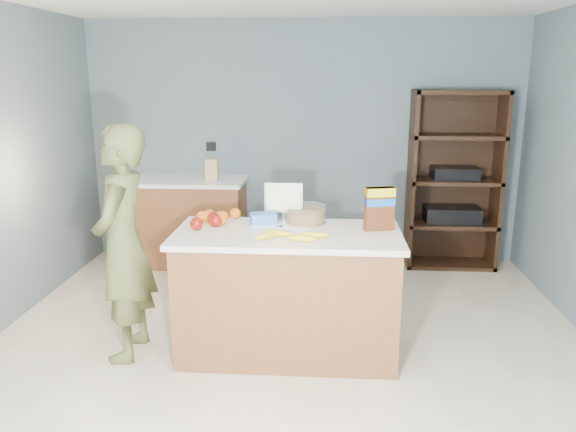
# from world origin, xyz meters

# --- Properties ---
(floor) EXTENTS (4.50, 5.00, 0.02)m
(floor) POSITION_xyz_m (0.00, 0.00, 0.00)
(floor) COLOR beige
(floor) RESTS_ON ground
(walls) EXTENTS (4.52, 5.02, 2.51)m
(walls) POSITION_xyz_m (0.00, 0.00, 1.65)
(walls) COLOR slate
(walls) RESTS_ON ground
(counter_peninsula) EXTENTS (1.56, 0.76, 0.90)m
(counter_peninsula) POSITION_xyz_m (0.00, 0.30, 0.42)
(counter_peninsula) COLOR brown
(counter_peninsula) RESTS_ON ground
(back_cabinet) EXTENTS (1.24, 0.62, 0.90)m
(back_cabinet) POSITION_xyz_m (-1.20, 2.20, 0.45)
(back_cabinet) COLOR brown
(back_cabinet) RESTS_ON ground
(shelving_unit) EXTENTS (0.90, 0.40, 1.80)m
(shelving_unit) POSITION_xyz_m (1.55, 2.35, 0.86)
(shelving_unit) COLOR black
(shelving_unit) RESTS_ON ground
(person) EXTENTS (0.41, 0.61, 1.64)m
(person) POSITION_xyz_m (-1.13, 0.20, 0.82)
(person) COLOR #51592C
(person) RESTS_ON ground
(knife_block) EXTENTS (0.12, 0.10, 0.31)m
(knife_block) POSITION_xyz_m (-0.90, 2.15, 1.02)
(knife_block) COLOR tan
(knife_block) RESTS_ON back_cabinet
(envelopes) EXTENTS (0.44, 0.21, 0.00)m
(envelopes) POSITION_xyz_m (-0.06, 0.43, 0.90)
(envelopes) COLOR white
(envelopes) RESTS_ON counter_peninsula
(bananas) EXTENTS (0.50, 0.19, 0.04)m
(bananas) POSITION_xyz_m (0.03, 0.13, 0.92)
(bananas) COLOR yellow
(bananas) RESTS_ON counter_peninsula
(apples) EXTENTS (0.21, 0.25, 0.09)m
(apples) POSITION_xyz_m (-0.56, 0.38, 0.94)
(apples) COLOR maroon
(apples) RESTS_ON counter_peninsula
(oranges) EXTENTS (0.31, 0.27, 0.08)m
(oranges) POSITION_xyz_m (-0.53, 0.53, 0.94)
(oranges) COLOR #E65A0E
(oranges) RESTS_ON counter_peninsula
(blue_carton) EXTENTS (0.21, 0.16, 0.08)m
(blue_carton) POSITION_xyz_m (-0.19, 0.49, 0.94)
(blue_carton) COLOR blue
(blue_carton) RESTS_ON counter_peninsula
(salad_bowl) EXTENTS (0.30, 0.30, 0.13)m
(salad_bowl) POSITION_xyz_m (0.11, 0.55, 0.96)
(salad_bowl) COLOR #267219
(salad_bowl) RESTS_ON counter_peninsula
(tv) EXTENTS (0.28, 0.12, 0.28)m
(tv) POSITION_xyz_m (-0.05, 0.62, 1.06)
(tv) COLOR silver
(tv) RESTS_ON counter_peninsula
(cereal_box) EXTENTS (0.21, 0.12, 0.30)m
(cereal_box) POSITION_xyz_m (0.63, 0.39, 1.08)
(cereal_box) COLOR #592B14
(cereal_box) RESTS_ON counter_peninsula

